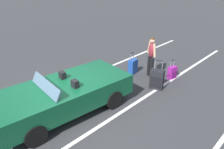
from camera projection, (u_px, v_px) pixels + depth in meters
name	position (u px, v px, depth m)	size (l,w,h in m)	color
ground_plane	(66.00, 111.00, 6.79)	(80.00, 80.00, 0.00)	#333335
lot_line_near	(43.00, 95.00, 7.67)	(18.00, 0.12, 0.01)	silver
lot_line_mid	(93.00, 130.00, 5.98)	(18.00, 0.12, 0.01)	silver
convertible_car	(57.00, 97.00, 6.41)	(4.30, 2.17, 1.24)	#0F4C2D
suitcase_large_black	(157.00, 79.00, 7.92)	(0.42, 0.54, 1.10)	black
suitcase_medium_bright	(133.00, 66.00, 9.11)	(0.42, 0.28, 0.92)	#1E479E
suitcase_small_carryon	(172.00, 73.00, 8.72)	(0.38, 0.28, 0.77)	#991E8C
traveler_person	(151.00, 55.00, 8.61)	(0.34, 0.58, 1.65)	black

